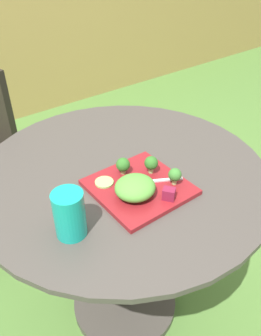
{
  "coord_description": "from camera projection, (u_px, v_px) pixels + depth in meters",
  "views": [
    {
      "loc": [
        -0.51,
        -0.71,
        1.38
      ],
      "look_at": [
        -0.01,
        -0.05,
        0.78
      ],
      "focal_mm": 36.61,
      "sensor_mm": 36.0,
      "label": 1
    }
  ],
  "objects": [
    {
      "name": "ground_plane",
      "position": [
        125.0,
        304.0,
        1.51
      ],
      "size": [
        12.0,
        12.0,
        0.0
      ],
      "primitive_type": "plane",
      "color": "#4C7533"
    },
    {
      "name": "broccoli_floret_2",
      "position": [
        123.0,
        165.0,
        1.02
      ],
      "size": [
        0.04,
        0.04,
        0.05
      ],
      "color": "#99B770",
      "rests_on": "salad_plate"
    },
    {
      "name": "beet_chunk_0",
      "position": [
        169.0,
        194.0,
        0.94
      ],
      "size": [
        0.04,
        0.04,
        0.03
      ],
      "primitive_type": "cube",
      "rotation": [
        0.0,
        0.0,
        5.35
      ],
      "color": "maroon",
      "rests_on": "salad_plate"
    },
    {
      "name": "salad_plate",
      "position": [
        139.0,
        187.0,
        1.0
      ],
      "size": [
        0.26,
        0.26,
        0.01
      ],
      "primitive_type": "cube",
      "color": "maroon",
      "rests_on": "patio_table"
    },
    {
      "name": "cucumber_slice_0",
      "position": [
        104.0,
        182.0,
        1.0
      ],
      "size": [
        0.05,
        0.05,
        0.01
      ],
      "primitive_type": "cylinder",
      "color": "#8EB766",
      "rests_on": "salad_plate"
    },
    {
      "name": "fork",
      "position": [
        152.0,
        181.0,
        1.0
      ],
      "size": [
        0.14,
        0.09,
        0.0
      ],
      "color": "silver",
      "rests_on": "salad_plate"
    },
    {
      "name": "broccoli_floret_0",
      "position": [
        151.0,
        163.0,
        1.02
      ],
      "size": [
        0.04,
        0.04,
        0.06
      ],
      "color": "#99B770",
      "rests_on": "salad_plate"
    },
    {
      "name": "patio_table",
      "position": [
        124.0,
        227.0,
        1.23
      ],
      "size": [
        0.92,
        0.92,
        0.74
      ],
      "color": "#423D38",
      "rests_on": "ground_plane"
    },
    {
      "name": "drinking_glass",
      "position": [
        70.0,
        216.0,
        0.83
      ],
      "size": [
        0.08,
        0.08,
        0.13
      ],
      "color": "#149989",
      "rests_on": "patio_table"
    },
    {
      "name": "lettuce_mound",
      "position": [
        135.0,
        187.0,
        0.94
      ],
      "size": [
        0.12,
        0.11,
        0.06
      ],
      "primitive_type": "ellipsoid",
      "color": "#519338",
      "rests_on": "salad_plate"
    },
    {
      "name": "broccoli_floret_1",
      "position": [
        175.0,
        175.0,
        0.98
      ],
      "size": [
        0.04,
        0.04,
        0.05
      ],
      "color": "#99B770",
      "rests_on": "salad_plate"
    }
  ]
}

